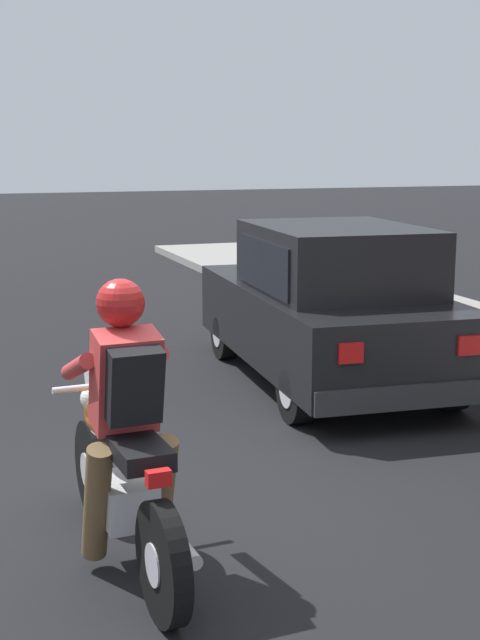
% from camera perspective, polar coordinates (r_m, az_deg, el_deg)
% --- Properties ---
extents(ground_plane, '(80.00, 80.00, 0.00)m').
position_cam_1_polar(ground_plane, '(5.70, -4.83, -12.82)').
color(ground_plane, black).
extents(motorcycle_with_rider, '(0.58, 2.02, 1.62)m').
position_cam_1_polar(motorcycle_with_rider, '(4.96, -7.45, -8.16)').
color(motorcycle_with_rider, black).
rests_on(motorcycle_with_rider, ground).
extents(car_hatchback, '(1.89, 3.88, 1.57)m').
position_cam_1_polar(car_hatchback, '(8.71, 5.70, 0.86)').
color(car_hatchback, black).
rests_on(car_hatchback, ground).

